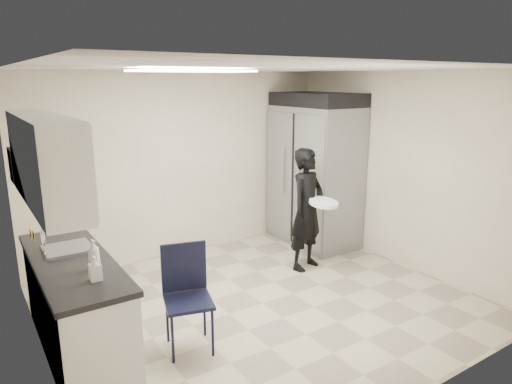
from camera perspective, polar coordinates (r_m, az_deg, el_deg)
floor at (r=5.36m, az=0.81°, el=-13.74°), size 4.50×4.50×0.00m
ceiling at (r=4.75m, az=0.92°, el=15.26°), size 4.50×4.50×0.00m
back_wall at (r=6.61m, az=-8.95°, el=3.38°), size 4.50×0.00×4.50m
left_wall at (r=4.12m, az=-26.05°, el=-4.28°), size 0.00×4.00×4.00m
right_wall at (r=6.41m, az=17.77°, el=2.55°), size 0.00×4.00×4.00m
ceiling_panel at (r=4.80m, az=-8.02°, el=14.76°), size 1.20×0.60×0.02m
lower_counter at (r=4.67m, az=-21.51°, el=-13.29°), size 0.60×1.90×0.86m
countertop at (r=4.48m, az=-22.03°, el=-8.09°), size 0.64×1.95×0.05m
sink at (r=4.72m, az=-22.40°, el=-7.21°), size 0.42×0.40×0.14m
faucet at (r=4.65m, az=-24.99°, el=-5.85°), size 0.02×0.02×0.24m
upper_cabinets at (r=4.22m, az=-24.83°, el=3.60°), size 0.35×1.80×0.75m
towel_dispenser at (r=5.37m, az=-27.24°, el=3.07°), size 0.22×0.30×0.35m
notice_sticker_left at (r=4.24m, az=-26.04°, el=-4.93°), size 0.00×0.12×0.07m
notice_sticker_right at (r=4.44m, az=-26.35°, el=-4.69°), size 0.00×0.12×0.07m
commercial_fridge at (r=7.03m, az=7.37°, el=1.98°), size 0.80×1.35×2.10m
fridge_compressor at (r=6.89m, az=7.67°, el=11.38°), size 0.80×1.35×0.20m
folding_chair at (r=4.39m, az=-8.44°, el=-13.43°), size 0.53×0.53×0.96m
man_tuxedo at (r=6.07m, az=6.41°, el=-2.18°), size 0.69×0.55×1.63m
bucket_lid at (r=5.90m, az=8.46°, el=-1.34°), size 0.47×0.47×0.05m
soap_bottle_a at (r=4.14m, az=-19.61°, el=-7.36°), size 0.12×0.12×0.26m
soap_bottle_b at (r=3.93m, az=-19.47°, el=-8.99°), size 0.09×0.10×0.20m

